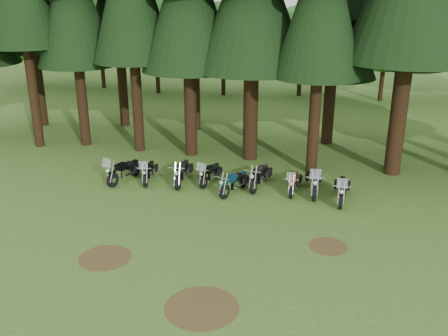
{
  "coord_description": "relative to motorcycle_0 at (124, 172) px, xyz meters",
  "views": [
    {
      "loc": [
        4.31,
        -15.8,
        8.85
      ],
      "look_at": [
        -0.37,
        5.0,
        1.0
      ],
      "focal_mm": 40.0,
      "sensor_mm": 36.0,
      "label": 1
    }
  ],
  "objects": [
    {
      "name": "decid_1",
      "position": [
        -10.77,
        20.96,
        5.33
      ],
      "size": [
        7.91,
        7.69,
        9.88
      ],
      "color": "#311E10",
      "rests_on": "ground"
    },
    {
      "name": "motorcycle_0",
      "position": [
        0.0,
        0.0,
        0.0
      ],
      "size": [
        0.94,
        2.35,
        1.5
      ],
      "rotation": [
        0.0,
        0.0,
        -0.28
      ],
      "color": "black",
      "rests_on": "ground"
    },
    {
      "name": "motorcycle_5",
      "position": [
        6.42,
        0.74,
        0.0
      ],
      "size": [
        0.53,
        2.41,
        0.98
      ],
      "rotation": [
        0.0,
        0.0,
        -0.16
      ],
      "color": "black",
      "rests_on": "ground"
    },
    {
      "name": "decid_2",
      "position": [
        -5.22,
        19.98,
        4.46
      ],
      "size": [
        6.72,
        6.53,
        8.4
      ],
      "color": "#311E10",
      "rests_on": "ground"
    },
    {
      "name": "motorcycle_2",
      "position": [
        2.77,
        0.42,
        -0.0
      ],
      "size": [
        0.4,
        2.41,
        0.98
      ],
      "rotation": [
        0.0,
        0.0,
        0.07
      ],
      "color": "black",
      "rests_on": "ground"
    },
    {
      "name": "motorcycle_6",
      "position": [
        8.01,
        0.44,
        -0.06
      ],
      "size": [
        0.4,
        2.08,
        1.31
      ],
      "rotation": [
        0.0,
        0.0,
        -0.04
      ],
      "color": "black",
      "rests_on": "ground"
    },
    {
      "name": "dirt_patch_1",
      "position": [
        9.72,
        -4.3,
        -0.49
      ],
      "size": [
        1.4,
        1.4,
        0.01
      ],
      "primitive_type": "cylinder",
      "color": "#4C3D1E",
      "rests_on": "ground"
    },
    {
      "name": "dirt_patch_2",
      "position": [
        6.22,
        -8.8,
        -0.49
      ],
      "size": [
        2.2,
        2.2,
        0.01
      ],
      "primitive_type": "cylinder",
      "color": "#4C3D1E",
      "rests_on": "ground"
    },
    {
      "name": "ground",
      "position": [
        5.22,
        -4.8,
        -0.5
      ],
      "size": [
        120.0,
        120.0,
        0.0
      ],
      "primitive_type": "plane",
      "color": "#3D6523",
      "rests_on": "ground"
    },
    {
      "name": "motorcycle_3",
      "position": [
        4.06,
        0.69,
        -0.05
      ],
      "size": [
        0.62,
        2.13,
        1.34
      ],
      "rotation": [
        0.0,
        0.0,
        -0.17
      ],
      "color": "black",
      "rests_on": "ground"
    },
    {
      "name": "decid_5",
      "position": [
        13.51,
        20.91,
        5.73
      ],
      "size": [
        8.45,
        8.21,
        10.56
      ],
      "color": "#311E10",
      "rests_on": "ground"
    },
    {
      "name": "dirt_patch_0",
      "position": [
        2.22,
        -6.8,
        -0.49
      ],
      "size": [
        1.8,
        1.8,
        0.01
      ],
      "primitive_type": "cylinder",
      "color": "#4C3D1E",
      "rests_on": "ground"
    },
    {
      "name": "motorcycle_7",
      "position": [
        8.91,
        0.53,
        0.03
      ],
      "size": [
        0.55,
        2.53,
        1.59
      ],
      "rotation": [
        0.0,
        0.0,
        0.08
      ],
      "color": "black",
      "rests_on": "ground"
    },
    {
      "name": "decid_3",
      "position": [
        0.5,
        20.33,
        4.01
      ],
      "size": [
        6.12,
        5.95,
        7.65
      ],
      "color": "#311E10",
      "rests_on": "ground"
    },
    {
      "name": "motorcycle_1",
      "position": [
        1.15,
        0.27,
        -0.05
      ],
      "size": [
        0.62,
        2.16,
        1.36
      ],
      "rotation": [
        0.0,
        0.0,
        0.16
      ],
      "color": "black",
      "rests_on": "ground"
    },
    {
      "name": "motorcycle_4",
      "position": [
        5.4,
        -0.22,
        -0.04
      ],
      "size": [
        0.88,
        2.12,
        0.9
      ],
      "rotation": [
        0.0,
        0.0,
        -0.35
      ],
      "color": "black",
      "rests_on": "ground"
    },
    {
      "name": "decid_0",
      "position": [
        -16.88,
        20.46,
        5.4
      ],
      "size": [
        8.0,
        7.78,
        10.0
      ],
      "color": "#311E10",
      "rests_on": "ground"
    },
    {
      "name": "motorcycle_8",
      "position": [
        10.13,
        -0.13,
        -0.0
      ],
      "size": [
        0.44,
        2.36,
        1.48
      ],
      "rotation": [
        0.0,
        0.0,
        -0.03
      ],
      "color": "black",
      "rests_on": "ground"
    },
    {
      "name": "decid_4",
      "position": [
        6.8,
        21.52,
        3.87
      ],
      "size": [
        5.93,
        5.76,
        7.41
      ],
      "color": "#311E10",
      "rests_on": "ground"
    }
  ]
}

